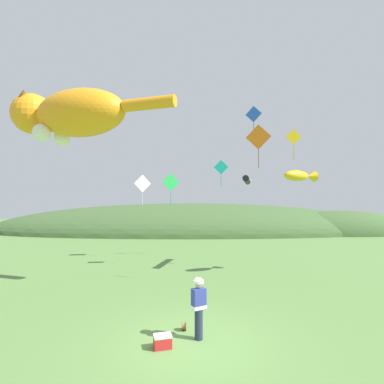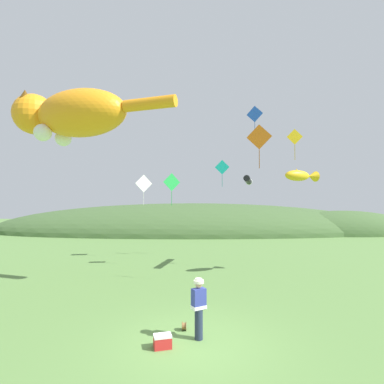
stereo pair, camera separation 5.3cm
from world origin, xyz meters
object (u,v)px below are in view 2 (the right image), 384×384
(kite_spool, at_px, (184,326))
(kite_diamond_green, at_px, (171,182))
(picnic_cooler, at_px, (162,341))
(kite_diamond_orange, at_px, (259,137))
(kite_fish_windsock, at_px, (300,176))
(kite_diamond_white, at_px, (143,184))
(kite_diamond_teal, at_px, (222,167))
(kite_giant_cat, at_px, (70,115))
(kite_diamond_blue, at_px, (254,114))
(kite_diamond_gold, at_px, (294,137))
(festival_attendant, at_px, (198,306))
(kite_tube_streamer, at_px, (247,180))

(kite_spool, xyz_separation_m, kite_diamond_green, (-1.01, 8.91, 5.08))
(picnic_cooler, height_order, kite_diamond_orange, kite_diamond_orange)
(kite_diamond_green, bearing_deg, kite_fish_windsock, -16.56)
(picnic_cooler, height_order, kite_diamond_white, kite_diamond_white)
(kite_spool, relative_size, kite_diamond_orange, 0.13)
(kite_diamond_orange, height_order, kite_diamond_teal, kite_diamond_orange)
(picnic_cooler, bearing_deg, kite_diamond_green, 92.51)
(kite_giant_cat, distance_m, kite_diamond_orange, 9.53)
(kite_diamond_blue, height_order, kite_diamond_green, kite_diamond_blue)
(kite_fish_windsock, bearing_deg, kite_spool, -132.44)
(kite_diamond_gold, bearing_deg, picnic_cooler, -127.24)
(kite_diamond_green, bearing_deg, kite_diamond_white, 128.13)
(festival_attendant, distance_m, kite_diamond_orange, 8.56)
(picnic_cooler, distance_m, kite_diamond_gold, 13.61)
(kite_giant_cat, bearing_deg, kite_spool, -43.29)
(kite_giant_cat, relative_size, kite_diamond_blue, 4.36)
(kite_diamond_blue, height_order, kite_diamond_gold, kite_diamond_blue)
(kite_spool, distance_m, kite_fish_windsock, 10.61)
(kite_fish_windsock, relative_size, kite_tube_streamer, 0.74)
(kite_spool, bearing_deg, kite_fish_windsock, 47.56)
(picnic_cooler, xyz_separation_m, kite_diamond_blue, (5.12, 11.92, 9.83))
(kite_diamond_gold, bearing_deg, kite_diamond_green, 171.72)
(kite_fish_windsock, height_order, kite_diamond_blue, kite_diamond_blue)
(festival_attendant, height_order, kite_tube_streamer, kite_tube_streamer)
(festival_attendant, height_order, kite_diamond_gold, kite_diamond_gold)
(picnic_cooler, distance_m, kite_diamond_green, 11.24)
(kite_spool, height_order, kite_diamond_blue, kite_diamond_blue)
(kite_giant_cat, distance_m, kite_diamond_teal, 10.75)
(kite_spool, distance_m, kite_giant_cat, 11.66)
(kite_diamond_teal, bearing_deg, picnic_cooler, -102.82)
(festival_attendant, height_order, kite_giant_cat, kite_giant_cat)
(festival_attendant, xyz_separation_m, kite_spool, (-0.45, 0.61, -0.82))
(festival_attendant, relative_size, kite_diamond_teal, 0.91)
(festival_attendant, relative_size, kite_diamond_white, 0.82)
(kite_giant_cat, relative_size, kite_diamond_orange, 4.24)
(kite_tube_streamer, bearing_deg, kite_diamond_white, 154.91)
(kite_diamond_white, bearing_deg, kite_fish_windsock, -27.67)
(kite_tube_streamer, relative_size, kite_diamond_green, 1.51)
(kite_fish_windsock, bearing_deg, kite_diamond_green, 163.44)
(kite_diamond_white, height_order, kite_diamond_teal, kite_diamond_teal)
(kite_fish_windsock, bearing_deg, festival_attendant, -127.88)
(kite_diamond_gold, height_order, kite_diamond_teal, kite_diamond_gold)
(kite_fish_windsock, bearing_deg, kite_diamond_white, 152.33)
(kite_diamond_orange, bearing_deg, festival_attendant, -120.01)
(kite_diamond_blue, bearing_deg, kite_diamond_gold, -59.77)
(picnic_cooler, bearing_deg, kite_diamond_blue, 66.77)
(festival_attendant, relative_size, kite_tube_streamer, 0.58)
(festival_attendant, bearing_deg, kite_tube_streamer, 70.75)
(kite_diamond_orange, height_order, kite_diamond_gold, kite_diamond_gold)
(kite_diamond_orange, height_order, kite_diamond_white, kite_diamond_orange)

